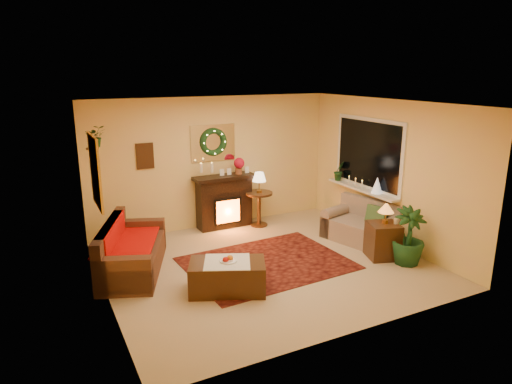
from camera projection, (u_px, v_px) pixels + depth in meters
name	position (u px, v px, depth m)	size (l,w,h in m)	color
floor	(266.00, 265.00, 7.48)	(5.00, 5.00, 0.00)	beige
ceiling	(267.00, 104.00, 6.80)	(5.00, 5.00, 0.00)	white
wall_back	(213.00, 163.00, 9.08)	(5.00, 5.00, 0.00)	#EFD88C
wall_front	(358.00, 232.00, 5.20)	(5.00, 5.00, 0.00)	#EFD88C
wall_left	(100.00, 209.00, 6.05)	(4.50, 4.50, 0.00)	#EFD88C
wall_right	(388.00, 172.00, 8.23)	(4.50, 4.50, 0.00)	#EFD88C
area_rug	(267.00, 263.00, 7.52)	(2.57, 1.93, 0.01)	maroon
sofa	(133.00, 245.00, 7.16)	(0.81, 1.85, 0.80)	brown
red_throw	(127.00, 242.00, 7.23)	(0.87, 1.41, 0.02)	red
fireplace	(224.00, 201.00, 9.15)	(1.09, 0.34, 1.00)	black
poinsettia	(239.00, 163.00, 9.04)	(0.21, 0.21, 0.21)	red
mantel_candle_a	(201.00, 168.00, 8.78)	(0.06, 0.06, 0.17)	silver
mantel_candle_b	(212.00, 168.00, 8.80)	(0.06, 0.06, 0.18)	white
mantel_mirror	(213.00, 143.00, 8.96)	(0.92, 0.02, 0.72)	white
wreath	(214.00, 142.00, 8.92)	(0.55, 0.55, 0.11)	#194719
wall_art	(145.00, 156.00, 8.41)	(0.32, 0.03, 0.48)	#381E11
gold_mirror	(95.00, 172.00, 6.20)	(0.03, 0.84, 1.00)	gold
hanging_plant	(96.00, 147.00, 6.85)	(0.33, 0.28, 0.36)	#194719
loveseat	(361.00, 220.00, 8.39)	(0.76, 1.31, 0.76)	#867756
window_frame	(368.00, 154.00, 8.63)	(0.03, 1.86, 1.36)	white
window_glass	(368.00, 154.00, 8.62)	(0.02, 1.70, 1.22)	black
window_sill	(362.00, 189.00, 8.76)	(0.22, 1.86, 0.04)	white
mini_tree	(377.00, 185.00, 8.36)	(0.20, 0.20, 0.31)	white
sill_plant	(339.00, 171.00, 9.32)	(0.28, 0.23, 0.51)	#134213
side_table_round	(259.00, 210.00, 9.28)	(0.54, 0.54, 0.70)	#352214
lamp_cream	(259.00, 184.00, 9.12)	(0.27, 0.27, 0.42)	beige
end_table_square	(383.00, 242.00, 7.70)	(0.49, 0.49, 0.60)	black
lamp_tiffany	(386.00, 215.00, 7.60)	(0.27, 0.27, 0.39)	#FBA531
coffee_table	(227.00, 278.00, 6.53)	(1.07, 0.59, 0.45)	#563213
fruit_bowl	(228.00, 262.00, 6.48)	(0.25, 0.25, 0.06)	silver
floor_palm	(408.00, 238.00, 7.41)	(1.60, 1.60, 2.85)	#234C21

